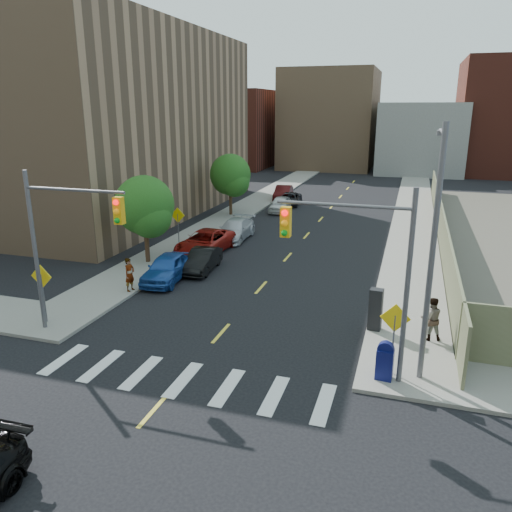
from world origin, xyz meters
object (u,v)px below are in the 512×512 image
Objects in this scene: parked_car_blue at (167,268)px; parked_car_white at (280,204)px; parked_car_red at (205,242)px; parked_car_silver at (235,230)px; pedestrian_east at (431,319)px; mailbox at (385,361)px; parked_car_black at (202,260)px; pedestrian_west at (130,275)px; parked_car_grey at (289,199)px; parked_car_maroon at (283,193)px; payphone at (376,309)px.

parked_car_white is at bearing 82.64° from parked_car_blue.
parked_car_silver is (0.64, 4.07, -0.04)m from parked_car_red.
pedestrian_east is at bearing -66.95° from parked_car_white.
parked_car_blue is 14.41m from mailbox.
pedestrian_east is at bearing -29.33° from parked_car_black.
pedestrian_west reaches higher than mailbox.
parked_car_white reaches higher than parked_car_grey.
parked_car_blue is 26.72m from parked_car_maroon.
parked_car_blue is at bearing -93.42° from parked_car_silver.
parked_car_silver is 2.81× the size of pedestrian_west.
pedestrian_east reaches higher than parked_car_red.
parked_car_black is at bearing -92.66° from parked_car_maroon.
mailbox reaches higher than parked_car_blue.
parked_car_red is 18.20m from mailbox.
parked_car_black is 21.84m from parked_car_grey.
mailbox is 0.77× the size of payphone.
parked_car_blue is 9.86m from parked_car_silver.
mailbox is at bearing 50.98° from pedestrian_east.
parked_car_red is at bearing -95.70° from parked_car_maroon.
pedestrian_east is (14.09, -9.46, 0.31)m from parked_car_red.
parked_car_red reaches higher than parked_car_white.
pedestrian_east is at bearing 71.37° from mailbox.
parked_car_blue is at bearing -121.10° from parked_car_black.
payphone reaches higher than parked_car_maroon.
parked_car_silver is 12.28m from pedestrian_west.
parked_car_black is 2.16× the size of payphone.
parked_car_red is 16.97m from pedestrian_east.
parked_car_white is at bearing 85.72° from parked_car_black.
parked_car_red is 1.32× the size of parked_car_white.
parked_car_maroon reaches higher than parked_car_white.
payphone is (11.82, -9.16, 0.31)m from parked_car_red.
parked_car_white is at bearing 88.28° from parked_car_red.
mailbox is at bearing -35.50° from parked_car_blue.
pedestrian_east reaches higher than parked_car_white.
pedestrian_east reaches higher than parked_car_black.
parked_car_white is 27.50m from pedestrian_east.
payphone reaches higher than pedestrian_west.
parked_car_maroon reaches higher than parked_car_silver.
payphone is 12.67m from pedestrian_west.
pedestrian_west is (-0.80, -29.07, 0.30)m from parked_car_maroon.
parked_car_maroon is 32.34m from payphone.
parked_car_white is at bearing 116.11° from mailbox.
parked_car_silver is 20.98m from mailbox.
parked_car_silver is at bearing -98.07° from parked_car_white.
pedestrian_east is (14.09, -30.41, 0.33)m from parked_car_maroon.
parked_car_maroon is at bearing 112.62° from parked_car_grey.
parked_car_blue is at bearing -30.82° from pedestrian_east.
parked_car_black is at bearing -14.75° from pedestrian_west.
payphone is (10.55, -24.02, 0.37)m from parked_car_white.
mailbox is at bearing -75.65° from parked_car_maroon.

